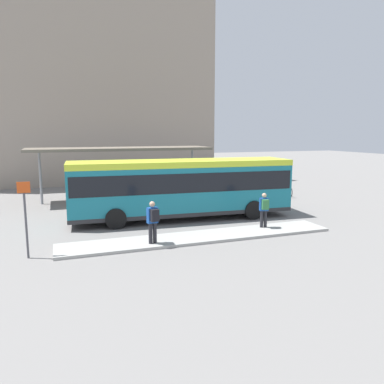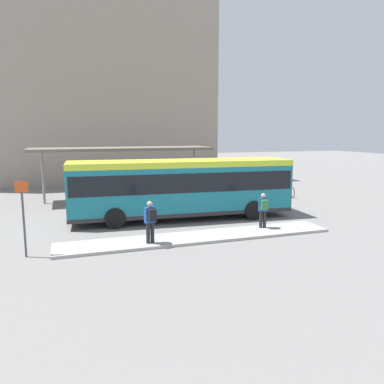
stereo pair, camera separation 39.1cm
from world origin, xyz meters
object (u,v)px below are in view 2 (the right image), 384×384
object	(u,v)px
city_bus	(182,185)
platform_sign	(23,216)
pedestrian_companion	(150,219)
pedestrian_waiting	(263,208)
potted_planter_near_shelter	(90,196)
bicycle_yellow	(289,191)
bicycle_green	(284,190)

from	to	relation	value
city_bus	platform_sign	size ratio (longest dim) A/B	4.16
pedestrian_companion	pedestrian_waiting	bearing A→B (deg)	-94.16
potted_planter_near_shelter	platform_sign	bearing A→B (deg)	-108.18
pedestrian_companion	bicycle_yellow	size ratio (longest dim) A/B	0.95
pedestrian_waiting	pedestrian_companion	bearing A→B (deg)	110.41
pedestrian_companion	city_bus	bearing A→B (deg)	-43.42
platform_sign	pedestrian_waiting	bearing A→B (deg)	3.21
city_bus	pedestrian_companion	bearing A→B (deg)	-117.98
city_bus	bicycle_yellow	size ratio (longest dim) A/B	6.46
pedestrian_companion	bicycle_yellow	bearing A→B (deg)	-66.46
bicycle_yellow	bicycle_green	size ratio (longest dim) A/B	1.18
bicycle_green	potted_planter_near_shelter	size ratio (longest dim) A/B	1.08
bicycle_yellow	pedestrian_companion	bearing A→B (deg)	132.40
bicycle_green	platform_sign	world-z (taller)	platform_sign
potted_planter_near_shelter	platform_sign	size ratio (longest dim) A/B	0.50
pedestrian_companion	bicycle_green	size ratio (longest dim) A/B	1.12
potted_planter_near_shelter	platform_sign	world-z (taller)	platform_sign
city_bus	pedestrian_companion	distance (m)	5.10
bicycle_yellow	bicycle_green	bearing A→B (deg)	-0.22
pedestrian_companion	bicycle_green	xyz separation A→B (m)	(12.03, 9.26, -0.77)
potted_planter_near_shelter	platform_sign	xyz separation A→B (m)	(-2.87, -8.73, 0.82)
pedestrian_waiting	bicycle_green	bearing A→B (deg)	-24.64
city_bus	bicycle_yellow	bearing A→B (deg)	27.77
bicycle_yellow	city_bus	bearing A→B (deg)	121.19
bicycle_green	potted_planter_near_shelter	world-z (taller)	potted_planter_near_shelter
pedestrian_waiting	bicycle_yellow	world-z (taller)	pedestrian_waiting
bicycle_yellow	platform_sign	xyz separation A→B (m)	(-16.54, -8.27, 1.17)
pedestrian_companion	platform_sign	size ratio (longest dim) A/B	0.61
bicycle_green	platform_sign	bearing A→B (deg)	120.70
pedestrian_waiting	platform_sign	distance (m)	10.14
city_bus	pedestrian_companion	world-z (taller)	city_bus
pedestrian_waiting	potted_planter_near_shelter	bearing A→B (deg)	54.43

